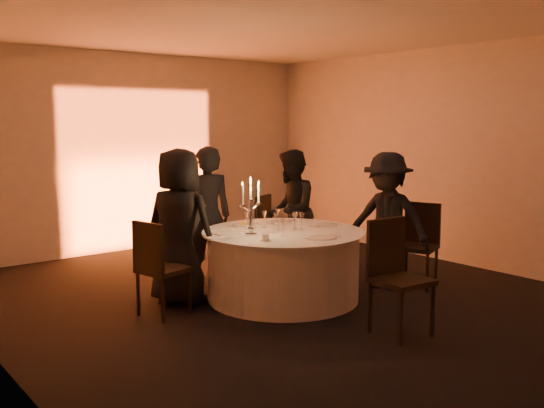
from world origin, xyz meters
TOP-DOWN VIEW (x-y plane):
  - floor at (0.00, 0.00)m, footprint 7.00×7.00m
  - ceiling at (0.00, 0.00)m, footprint 7.00×7.00m
  - wall_back at (0.00, 3.50)m, footprint 7.00×0.00m
  - wall_right at (3.00, 0.00)m, footprint 0.00×7.00m
  - uplighter_fixture at (0.00, 3.20)m, footprint 0.25×0.12m
  - banquet_table at (0.00, 0.00)m, footprint 1.80×1.80m
  - chair_left at (-1.40, 0.29)m, footprint 0.52×0.52m
  - chair_back_left at (-0.59, 1.48)m, footprint 0.48×0.48m
  - chair_back_right at (0.77, 1.53)m, footprint 0.56×0.56m
  - chair_right at (1.65, -0.58)m, footprint 0.56×0.56m
  - chair_front at (0.13, -1.48)m, footprint 0.50×0.50m
  - guest_left at (-1.00, 0.54)m, footprint 0.87×0.99m
  - guest_back_left at (-0.35, 1.02)m, footprint 0.71×0.58m
  - guest_back_right at (0.91, 0.95)m, footprint 0.99×0.98m
  - guest_right at (1.23, -0.43)m, footprint 0.91×1.18m
  - plate_left at (-0.56, 0.25)m, footprint 0.36×0.27m
  - plate_back_left at (-0.13, 0.56)m, footprint 0.36×0.28m
  - plate_back_right at (0.36, 0.47)m, footprint 0.35×0.26m
  - plate_right at (0.61, -0.04)m, footprint 0.36×0.28m
  - plate_front at (0.06, -0.58)m, footprint 0.36×0.29m
  - coffee_cup at (-0.49, -0.31)m, footprint 0.11×0.11m
  - candelabra at (-0.43, 0.02)m, footprint 0.27×0.13m
  - wine_glass_a at (0.12, -0.05)m, footprint 0.07×0.07m
  - wine_glass_b at (0.18, 0.33)m, footprint 0.07×0.07m
  - wine_glass_c at (-0.27, 0.33)m, footprint 0.07×0.07m
  - wine_glass_d at (0.21, -0.06)m, footprint 0.07×0.07m
  - wine_glass_e at (-0.20, -0.24)m, footprint 0.07×0.07m
  - wine_glass_f at (0.19, 0.02)m, footprint 0.07×0.07m
  - wine_glass_g at (-0.04, 0.30)m, footprint 0.07×0.07m
  - tumbler_a at (-0.19, 0.30)m, footprint 0.07×0.07m
  - tumbler_b at (-0.02, 0.02)m, footprint 0.07×0.07m

SIDE VIEW (x-z plane):
  - floor at x=0.00m, z-range 0.00..0.00m
  - uplighter_fixture at x=0.00m, z-range 0.00..0.10m
  - banquet_table at x=0.00m, z-range 0.00..0.77m
  - chair_back_left at x=-0.59m, z-range 0.05..0.90m
  - chair_back_right at x=0.77m, z-range 0.06..1.03m
  - chair_left at x=-1.40m, z-range 0.06..1.05m
  - chair_right at x=1.65m, z-range 0.06..1.06m
  - chair_front at x=0.13m, z-range 0.07..1.14m
  - plate_back_right at x=0.36m, z-range 0.77..0.78m
  - plate_left at x=-0.56m, z-range 0.77..0.78m
  - plate_right at x=0.61m, z-range 0.77..0.78m
  - plate_front at x=0.06m, z-range 0.77..0.78m
  - plate_back_left at x=-0.13m, z-range 0.74..0.83m
  - coffee_cup at x=-0.49m, z-range 0.77..0.83m
  - guest_back_right at x=0.91m, z-range 0.00..1.61m
  - guest_right at x=1.23m, z-range 0.00..1.62m
  - tumbler_a at x=-0.19m, z-range 0.77..0.86m
  - tumbler_b at x=-0.02m, z-range 0.77..0.86m
  - guest_back_left at x=-0.35m, z-range 0.00..1.68m
  - guest_left at x=-1.00m, z-range 0.00..1.70m
  - wine_glass_a at x=0.12m, z-range 0.81..1.00m
  - wine_glass_b at x=0.18m, z-range 0.81..1.00m
  - wine_glass_c at x=-0.27m, z-range 0.81..1.00m
  - wine_glass_d at x=0.21m, z-range 0.81..1.00m
  - wine_glass_e at x=-0.20m, z-range 0.81..1.00m
  - wine_glass_f at x=0.19m, z-range 0.81..1.00m
  - wine_glass_g at x=-0.04m, z-range 0.81..1.00m
  - candelabra at x=-0.43m, z-range 0.67..1.31m
  - wall_back at x=0.00m, z-range -2.00..5.00m
  - wall_right at x=3.00m, z-range -2.00..5.00m
  - ceiling at x=0.00m, z-range 3.00..3.00m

